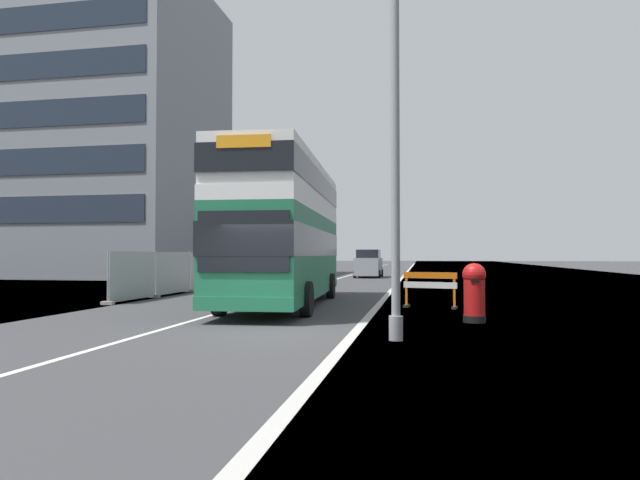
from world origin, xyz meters
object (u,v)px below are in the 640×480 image
at_px(double_decker_bus, 285,230).
at_px(roadworks_barrier, 430,285).
at_px(lamppost_foreground, 395,135).
at_px(car_receding_mid, 369,264).
at_px(red_pillar_postbox, 474,290).
at_px(car_oncoming_near, 291,267).

bearing_deg(double_decker_bus, roadworks_barrier, -1.35).
relative_size(lamppost_foreground, car_receding_mid, 2.07).
xyz_separation_m(roadworks_barrier, car_receding_mid, (-4.30, 23.66, 0.26)).
height_order(red_pillar_postbox, roadworks_barrier, red_pillar_postbox).
bearing_deg(lamppost_foreground, car_oncoming_near, 108.99).
distance_m(red_pillar_postbox, roadworks_barrier, 3.79).
height_order(roadworks_barrier, car_receding_mid, car_receding_mid).
distance_m(car_oncoming_near, car_receding_mid, 9.75).
bearing_deg(roadworks_barrier, lamppost_foreground, -96.37).
relative_size(car_oncoming_near, car_receding_mid, 0.96).
distance_m(double_decker_bus, car_receding_mid, 23.60).
distance_m(double_decker_bus, car_oncoming_near, 15.11).
height_order(car_oncoming_near, car_receding_mid, car_receding_mid).
distance_m(roadworks_barrier, car_oncoming_near, 16.92).
bearing_deg(double_decker_bus, car_receding_mid, 88.47).
bearing_deg(red_pillar_postbox, double_decker_bus, 147.98).
bearing_deg(roadworks_barrier, double_decker_bus, 178.65).
distance_m(roadworks_barrier, car_receding_mid, 24.05).
height_order(lamppost_foreground, car_oncoming_near, lamppost_foreground).
distance_m(lamppost_foreground, car_oncoming_near, 23.25).
xyz_separation_m(lamppost_foreground, car_oncoming_near, (-7.49, 21.77, -3.24)).
relative_size(double_decker_bus, car_oncoming_near, 2.72).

